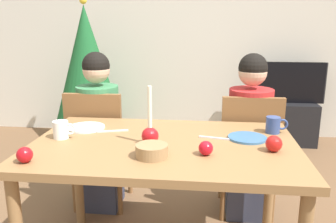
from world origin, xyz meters
The scene contains 20 objects.
back_wall centered at (0.00, 2.60, 1.30)m, with size 6.40×0.10×2.60m, color beige.
dining_table centered at (0.00, 0.00, 0.67)m, with size 1.40×0.90×0.75m.
chair_left centered at (-0.56, 0.61, 0.51)m, with size 0.40×0.40×0.90m.
chair_right centered at (0.52, 0.61, 0.51)m, with size 0.40×0.40×0.90m.
person_left_child centered at (-0.56, 0.64, 0.57)m, with size 0.30×0.30×1.17m.
person_right_child centered at (0.52, 0.64, 0.57)m, with size 0.30×0.30×1.17m.
tv_stand centered at (1.15, 2.30, 0.24)m, with size 0.64×0.40×0.48m, color black.
tv centered at (1.15, 2.30, 0.71)m, with size 0.79×0.05×0.46m.
christmas_tree centered at (-1.10, 2.01, 0.85)m, with size 0.82×0.82×1.64m.
candle_centerpiece centered at (-0.07, -0.03, 0.81)m, with size 0.09×0.09×0.31m.
plate_left centered at (-0.50, 0.21, 0.76)m, with size 0.22×0.22×0.01m, color silver.
plate_right centered at (0.45, 0.11, 0.76)m, with size 0.21×0.21×0.01m, color teal.
mug_left centered at (-0.57, 0.01, 0.80)m, with size 0.13×0.08×0.10m.
mug_right centered at (0.61, 0.24, 0.80)m, with size 0.13×0.08×0.09m.
fork_left centered at (-0.32, 0.16, 0.75)m, with size 0.18×0.01×0.01m, color silver.
fork_right centered at (0.27, 0.10, 0.75)m, with size 0.18×0.01×0.01m, color silver.
bowl_walnuts centered at (-0.03, -0.21, 0.78)m, with size 0.15×0.15×0.06m, color #99754C.
apple_near_candle centered at (0.22, -0.15, 0.79)m, with size 0.07×0.07×0.07m, color red.
apple_by_left_plate centered at (-0.59, -0.34, 0.79)m, with size 0.07×0.07×0.07m, color #B51017.
apple_by_right_mug centered at (0.55, -0.07, 0.79)m, with size 0.08×0.08×0.08m, color red.
Camera 1 is at (0.21, -1.74, 1.36)m, focal length 37.43 mm.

